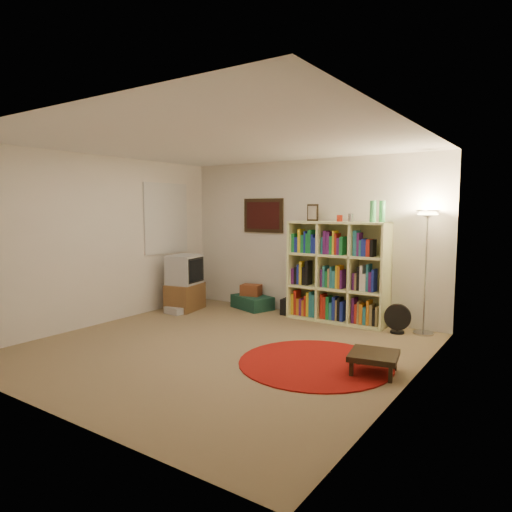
{
  "coord_description": "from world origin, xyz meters",
  "views": [
    {
      "loc": [
        3.44,
        -4.33,
        1.73
      ],
      "look_at": [
        0.1,
        0.6,
        1.1
      ],
      "focal_mm": 32.0,
      "sensor_mm": 36.0,
      "label": 1
    }
  ],
  "objects_px": {
    "suitcase": "(252,302)",
    "side_table": "(374,356)",
    "bookshelf": "(336,273)",
    "floor_lamp": "(427,231)",
    "tv_stand": "(185,283)",
    "floor_fan": "(397,319)"
  },
  "relations": [
    {
      "from": "floor_lamp",
      "to": "suitcase",
      "type": "relative_size",
      "value": 2.13
    },
    {
      "from": "bookshelf",
      "to": "floor_lamp",
      "type": "relative_size",
      "value": 1.07
    },
    {
      "from": "floor_fan",
      "to": "tv_stand",
      "type": "distance_m",
      "value": 3.5
    },
    {
      "from": "floor_fan",
      "to": "suitcase",
      "type": "bearing_deg",
      "value": 162.83
    },
    {
      "from": "bookshelf",
      "to": "suitcase",
      "type": "xyz_separation_m",
      "value": [
        -1.55,
        0.01,
        -0.63
      ]
    },
    {
      "from": "floor_lamp",
      "to": "floor_fan",
      "type": "distance_m",
      "value": 1.26
    },
    {
      "from": "suitcase",
      "to": "floor_fan",
      "type": "bearing_deg",
      "value": 15.21
    },
    {
      "from": "floor_fan",
      "to": "suitcase",
      "type": "height_order",
      "value": "floor_fan"
    },
    {
      "from": "floor_fan",
      "to": "side_table",
      "type": "distance_m",
      "value": 1.7
    },
    {
      "from": "bookshelf",
      "to": "floor_fan",
      "type": "distance_m",
      "value": 1.14
    },
    {
      "from": "bookshelf",
      "to": "floor_fan",
      "type": "xyz_separation_m",
      "value": [
        1.0,
        -0.17,
        -0.53
      ]
    },
    {
      "from": "floor_fan",
      "to": "suitcase",
      "type": "xyz_separation_m",
      "value": [
        -2.55,
        0.17,
        -0.1
      ]
    },
    {
      "from": "suitcase",
      "to": "tv_stand",
      "type": "bearing_deg",
      "value": -122.37
    },
    {
      "from": "bookshelf",
      "to": "tv_stand",
      "type": "distance_m",
      "value": 2.57
    },
    {
      "from": "floor_fan",
      "to": "tv_stand",
      "type": "bearing_deg",
      "value": 175.63
    },
    {
      "from": "bookshelf",
      "to": "side_table",
      "type": "distance_m",
      "value": 2.3
    },
    {
      "from": "tv_stand",
      "to": "bookshelf",
      "type": "bearing_deg",
      "value": 5.65
    },
    {
      "from": "bookshelf",
      "to": "suitcase",
      "type": "relative_size",
      "value": 2.29
    },
    {
      "from": "floor_fan",
      "to": "bookshelf",
      "type": "bearing_deg",
      "value": 157.27
    },
    {
      "from": "suitcase",
      "to": "side_table",
      "type": "height_order",
      "value": "same"
    },
    {
      "from": "floor_lamp",
      "to": "tv_stand",
      "type": "xyz_separation_m",
      "value": [
        -3.76,
        -0.71,
        -0.96
      ]
    },
    {
      "from": "bookshelf",
      "to": "floor_lamp",
      "type": "xyz_separation_m",
      "value": [
        1.31,
        0.0,
        0.68
      ]
    }
  ]
}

